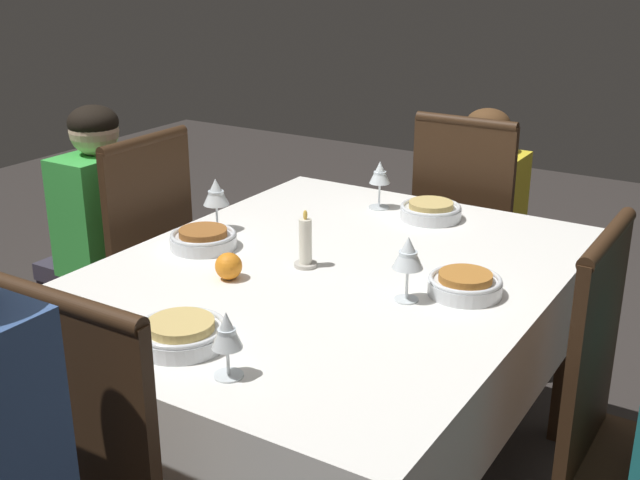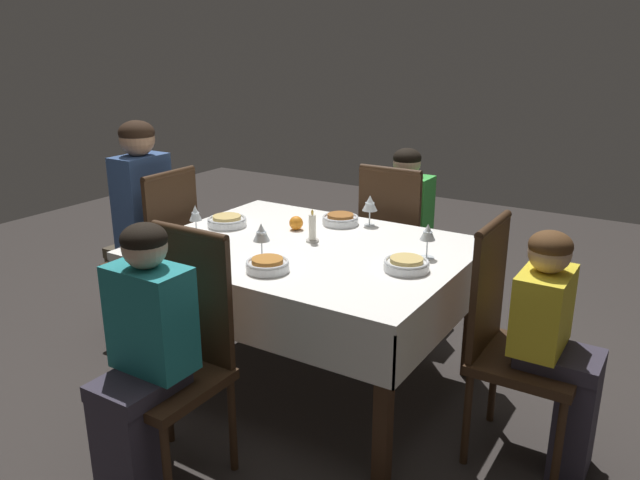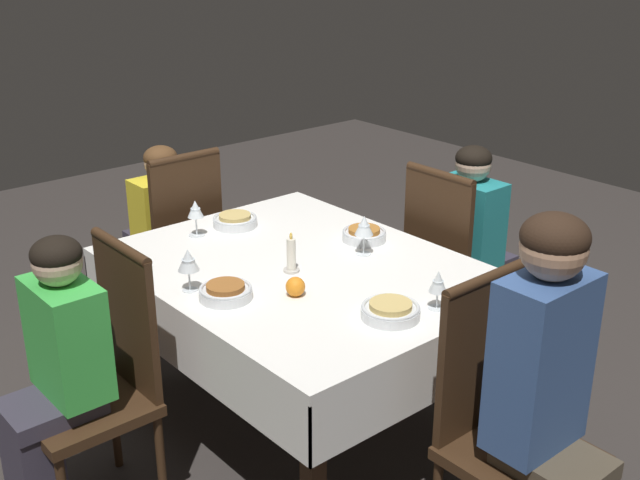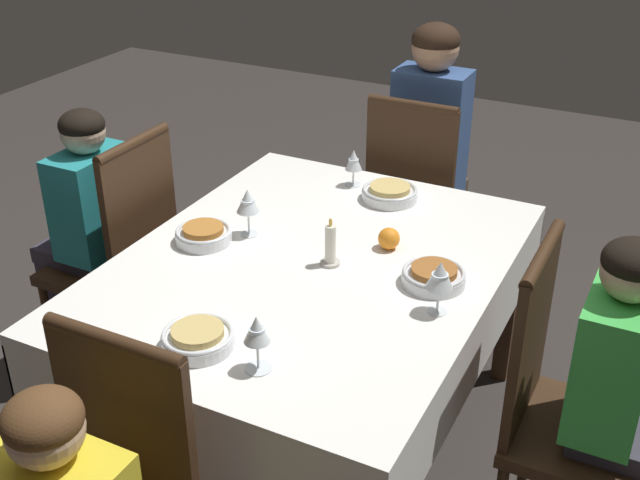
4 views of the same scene
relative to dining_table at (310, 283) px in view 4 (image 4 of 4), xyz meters
name	(u,v)px [view 4 (image 4 of 4)]	position (x,y,z in m)	size (l,w,h in m)	color
ground_plane	(311,439)	(0.00, 0.00, -0.65)	(8.00, 8.00, 0.00)	#332D2B
dining_table	(310,283)	(0.00, 0.00, 0.00)	(1.46, 1.14, 0.73)	white
chair_east	(417,198)	(0.99, 0.01, -0.12)	(0.41, 0.41, 0.99)	#382314
chair_south	(562,402)	(-0.08, -0.83, -0.12)	(0.41, 0.41, 0.99)	#382314
chair_north	(122,250)	(0.06, 0.83, -0.12)	(0.41, 0.41, 0.99)	#382314
person_adult_denim	(432,148)	(1.14, 0.01, 0.05)	(0.34, 0.30, 1.25)	#4C4233
person_child_green	(629,406)	(-0.08, -0.99, -0.07)	(0.30, 0.33, 1.07)	#383342
person_child_teal	(85,229)	(0.06, 0.99, -0.07)	(0.30, 0.33, 1.06)	#383342
bowl_east	(390,193)	(0.53, -0.05, 0.11)	(0.20, 0.20, 0.06)	silver
wine_glass_east	(354,161)	(0.59, 0.12, 0.18)	(0.06, 0.06, 0.14)	white
bowl_south	(434,276)	(0.05, -0.39, 0.11)	(0.19, 0.19, 0.06)	silver
wine_glass_south	(440,276)	(-0.09, -0.45, 0.20)	(0.08, 0.08, 0.16)	white
bowl_north	(204,234)	(-0.04, 0.37, 0.11)	(0.18, 0.18, 0.06)	silver
wine_glass_north	(248,202)	(0.07, 0.27, 0.20)	(0.08, 0.08, 0.17)	white
bowl_west	(198,338)	(-0.53, 0.05, 0.11)	(0.19, 0.19, 0.06)	silver
wine_glass_west	(257,332)	(-0.55, -0.14, 0.19)	(0.07, 0.07, 0.16)	white
candle_centerpiece	(330,247)	(0.01, -0.06, 0.14)	(0.06, 0.06, 0.16)	beige
orange_fruit	(389,239)	(0.19, -0.19, 0.11)	(0.07, 0.07, 0.07)	orange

